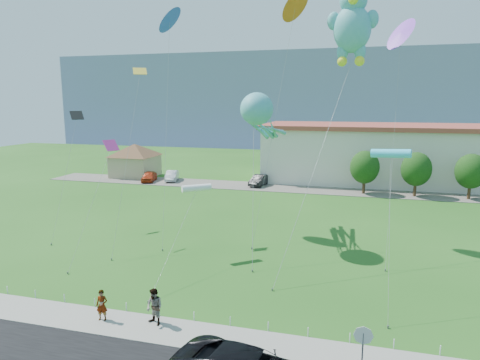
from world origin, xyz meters
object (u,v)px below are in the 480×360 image
(stop_sign, at_px, (363,341))
(pedestrian_left, at_px, (102,305))
(pavilion, at_px, (135,157))
(parked_car_red, at_px, (149,176))
(pedestrian_right, at_px, (154,307))
(parked_car_black, at_px, (259,180))
(parked_car_silver, at_px, (172,176))
(octopus_kite, at_px, (260,117))
(teddy_bear_kite, at_px, (353,23))

(stop_sign, bearing_deg, pedestrian_left, 173.28)
(pavilion, bearing_deg, parked_car_red, -40.72)
(stop_sign, xyz_separation_m, pedestrian_left, (-13.11, 1.54, -0.94))
(pedestrian_right, height_order, parked_car_black, pedestrian_right)
(pavilion, bearing_deg, pedestrian_left, -63.37)
(stop_sign, distance_m, parked_car_red, 48.57)
(parked_car_silver, height_order, octopus_kite, octopus_kite)
(pedestrian_left, height_order, parked_car_black, pedestrian_left)
(pedestrian_left, bearing_deg, teddy_bear_kite, 44.83)
(parked_car_red, height_order, parked_car_black, parked_car_black)
(pavilion, xyz_separation_m, pedestrian_left, (20.39, -40.66, -2.10))
(parked_car_red, bearing_deg, teddy_bear_kite, -49.15)
(pedestrian_left, bearing_deg, pedestrian_right, -5.32)
(pedestrian_left, height_order, parked_car_silver, pedestrian_left)
(pedestrian_right, bearing_deg, stop_sign, 12.36)
(pavilion, relative_size, stop_sign, 3.68)
(parked_car_silver, bearing_deg, pedestrian_right, -83.22)
(stop_sign, bearing_deg, octopus_kite, 115.34)
(pedestrian_right, relative_size, parked_car_silver, 0.44)
(stop_sign, bearing_deg, parked_car_silver, 123.45)
(parked_car_black, bearing_deg, octopus_kite, -69.15)
(stop_sign, bearing_deg, parked_car_black, 108.53)
(stop_sign, height_order, parked_car_red, stop_sign)
(pavilion, distance_m, parked_car_black, 20.42)
(pedestrian_left, relative_size, octopus_kite, 0.13)
(octopus_kite, bearing_deg, parked_car_black, 102.77)
(pedestrian_left, relative_size, pedestrian_right, 0.86)
(pedestrian_right, bearing_deg, octopus_kite, 105.47)
(pedestrian_right, xyz_separation_m, parked_car_black, (-3.10, 37.96, -0.27))
(parked_car_red, xyz_separation_m, parked_car_silver, (2.94, 1.37, 0.00))
(pavilion, xyz_separation_m, teddy_bear_kite, (32.13, -23.14, 14.39))
(teddy_bear_kite, bearing_deg, parked_car_silver, 140.09)
(pavilion, bearing_deg, octopus_kite, -44.43)
(parked_car_silver, distance_m, octopus_kite, 30.43)
(stop_sign, height_order, pedestrian_right, stop_sign)
(parked_car_red, height_order, parked_car_silver, parked_car_silver)
(pedestrian_left, distance_m, parked_car_red, 40.53)
(parked_car_red, bearing_deg, pedestrian_right, -76.70)
(parked_car_red, xyz_separation_m, parked_car_black, (16.04, 1.14, 0.00))
(parked_car_silver, xyz_separation_m, parked_car_black, (13.10, -0.22, 0.00))
(parked_car_silver, xyz_separation_m, teddy_bear_kite, (25.07, -20.97, 16.63))
(octopus_kite, distance_m, teddy_bear_kite, 10.13)
(stop_sign, distance_m, parked_car_silver, 47.99)
(pavilion, relative_size, teddy_bear_kite, 0.45)
(stop_sign, bearing_deg, parked_car_red, 127.23)
(parked_car_silver, bearing_deg, pavilion, 146.65)
(stop_sign, height_order, parked_car_black, stop_sign)
(stop_sign, xyz_separation_m, teddy_bear_kite, (-1.37, 19.06, 15.55))
(pedestrian_left, xyz_separation_m, octopus_kite, (4.83, 15.94, 9.25))
(parked_car_silver, bearing_deg, octopus_kite, -67.37)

